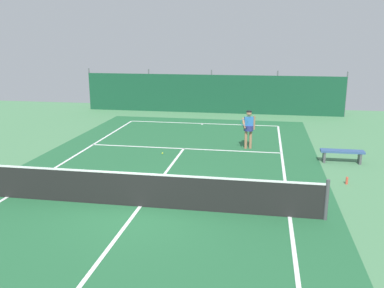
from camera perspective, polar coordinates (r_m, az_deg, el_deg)
name	(u,v)px	position (r m, az deg, el deg)	size (l,w,h in m)	color
ground_plane	(140,207)	(11.89, -7.13, -8.54)	(36.00, 36.00, 0.00)	#4C8456
court_surface	(140,207)	(11.89, -7.13, -8.53)	(11.02, 26.60, 0.01)	#236038
tennis_net	(140,190)	(11.70, -7.20, -6.23)	(10.12, 0.10, 1.10)	black
back_fence	(212,101)	(26.88, 2.77, 5.88)	(16.30, 0.98, 2.70)	#14472D
tennis_player	(249,127)	(17.76, 7.78, 2.37)	(0.61, 0.81, 1.64)	#9E7051
tennis_ball_near_player	(163,153)	(17.03, -4.07, -1.27)	(0.07, 0.07, 0.07)	#CCDB33
parked_car	(208,95)	(28.55, 2.22, 6.73)	(2.09, 4.24, 1.68)	black
courtside_bench	(342,153)	(16.71, 19.93, -1.19)	(1.60, 0.40, 0.49)	#335184
water_bottle	(347,181)	(14.40, 20.51, -4.74)	(0.08, 0.08, 0.24)	#D84C38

